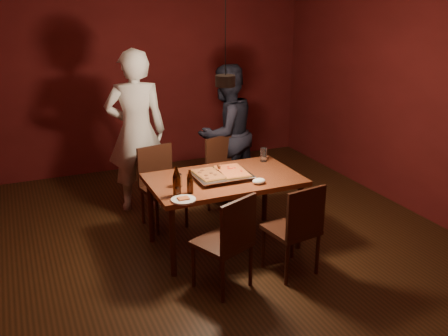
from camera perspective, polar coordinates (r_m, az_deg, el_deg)
name	(u,v)px	position (r m, az deg, el deg)	size (l,w,h in m)	color
room_shell	(225,119)	(4.60, 0.15, 5.62)	(6.00, 6.00, 6.00)	#391F0F
dining_table	(224,184)	(5.01, 0.00, -1.87)	(1.50, 0.90, 0.75)	brown
chair_far_left	(160,179)	(5.61, -7.35, -1.21)	(0.49, 0.49, 0.49)	#38190F
chair_far_right	(225,167)	(5.92, 0.15, 0.09)	(0.53, 0.53, 0.49)	#38190F
chair_near_left	(229,235)	(4.30, 0.60, -7.67)	(0.55, 0.55, 0.49)	#38190F
chair_near_right	(297,222)	(4.57, 8.39, -6.16)	(0.48, 0.48, 0.49)	#38190F
pizza_tray	(221,176)	(4.96, -0.32, -0.89)	(0.55, 0.45, 0.05)	silver
pizza_meat	(209,174)	(4.91, -1.74, -0.69)	(0.23, 0.37, 0.02)	maroon
pizza_cheese	(232,171)	(5.00, 0.95, -0.33)	(0.26, 0.41, 0.02)	gold
spatula	(221,172)	(4.97, -0.37, -0.40)	(0.09, 0.24, 0.04)	silver
beer_bottle_a	(177,181)	(4.52, -5.43, -1.50)	(0.07, 0.07, 0.28)	black
beer_bottle_b	(190,182)	(4.57, -3.91, -1.58)	(0.06, 0.06, 0.22)	black
water_glass_left	(178,180)	(4.75, -5.30, -1.42)	(0.08, 0.08, 0.12)	silver
water_glass_right	(264,155)	(5.46, 4.55, 1.53)	(0.07, 0.07, 0.15)	silver
plate_slice	(183,200)	(4.45, -4.66, -3.62)	(0.22, 0.22, 0.03)	white
napkin	(259,181)	(4.83, 4.02, -1.50)	(0.13, 0.10, 0.05)	white
diner_white	(136,132)	(5.93, -10.00, 4.11)	(0.70, 0.46, 1.92)	white
diner_dark	(226,133)	(6.20, 0.25, 3.99)	(0.82, 0.64, 1.70)	black
pendant_lamp	(225,80)	(4.52, 0.15, 10.06)	(0.18, 0.18, 1.10)	black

